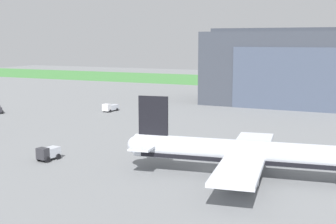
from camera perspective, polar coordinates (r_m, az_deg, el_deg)
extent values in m
plane|color=slate|center=(70.30, 4.82, -7.24)|extent=(440.00, 440.00, 0.00)
cube|color=#448640|center=(216.39, 18.28, 3.32)|extent=(440.00, 56.00, 0.08)
cylinder|color=silver|center=(66.52, 10.29, -4.97)|extent=(34.98, 8.11, 3.44)
sphere|color=silver|center=(70.44, -3.97, -4.06)|extent=(2.68, 2.68, 2.68)
cube|color=black|center=(66.75, 10.26, -5.75)|extent=(32.23, 7.77, 0.60)
cube|color=black|center=(68.63, -1.83, -0.44)|extent=(4.54, 1.01, 5.84)
cube|color=silver|center=(67.28, -3.08, -4.37)|extent=(3.76, 5.19, 0.28)
cube|color=silver|center=(72.09, -1.69, -3.46)|extent=(3.76, 5.19, 0.28)
cube|color=silver|center=(58.96, 8.72, -7.16)|extent=(7.45, 14.87, 0.56)
cube|color=silver|center=(74.51, 10.43, -3.81)|extent=(7.45, 14.87, 0.56)
cylinder|color=gray|center=(60.31, 9.61, -8.05)|extent=(3.49, 2.31, 1.89)
cylinder|color=gray|center=(73.61, 10.93, -4.98)|extent=(3.49, 2.31, 1.89)
cylinder|color=black|center=(65.66, 8.83, -7.58)|extent=(0.56, 0.56, 2.01)
cylinder|color=black|center=(69.10, 9.23, -6.75)|extent=(0.56, 0.56, 2.01)
cube|color=silver|center=(126.33, -7.60, 0.56)|extent=(2.11, 1.84, 1.88)
cube|color=#B7BCC6|center=(128.40, -6.90, 0.59)|extent=(2.29, 3.67, 1.34)
cylinder|color=black|center=(127.27, -7.92, 0.19)|extent=(0.33, 0.78, 0.76)
cylinder|color=black|center=(125.99, -7.15, 0.12)|extent=(0.33, 0.78, 0.76)
cylinder|color=black|center=(129.70, -7.08, 0.37)|extent=(0.33, 0.78, 0.76)
cylinder|color=black|center=(128.44, -6.32, 0.30)|extent=(0.33, 0.78, 0.76)
cylinder|color=black|center=(133.46, -20.00, 0.17)|extent=(0.89, 0.76, 0.92)
cylinder|color=black|center=(130.80, -19.82, 0.02)|extent=(0.89, 0.76, 0.92)
cube|color=#2D2D33|center=(77.22, -15.25, -4.99)|extent=(1.96, 1.51, 1.82)
cube|color=#B7BCC6|center=(78.57, -14.22, -4.82)|extent=(2.10, 2.76, 1.53)
cylinder|color=black|center=(78.23, -15.67, -5.51)|extent=(0.36, 0.97, 0.95)
cylinder|color=black|center=(76.82, -14.63, -5.73)|extent=(0.36, 0.97, 0.95)
cylinder|color=black|center=(79.79, -14.46, -5.18)|extent=(0.36, 0.97, 0.95)
cylinder|color=black|center=(78.42, -13.42, -5.39)|extent=(0.36, 0.97, 0.95)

